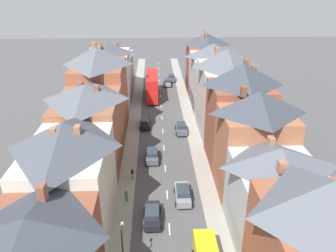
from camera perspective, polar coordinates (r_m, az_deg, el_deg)
pavement_left at (r=58.29m, az=-5.98°, el=-0.10°), size 2.20×104.00×0.14m
pavement_right at (r=58.53m, az=4.03°, el=0.08°), size 2.20×104.00×0.14m
centre_line_dashes at (r=56.40m, az=-0.91°, el=-0.92°), size 0.14×97.80×0.01m
terrace_row_left at (r=46.55m, az=-13.26°, el=0.62°), size 8.00×73.74×14.49m
terrace_row_right at (r=45.82m, az=12.27°, el=1.04°), size 8.00×72.59×14.19m
double_decker_bus_lead at (r=71.36m, az=-2.79°, el=7.07°), size 2.74×10.80×5.30m
car_near_blue at (r=47.45m, az=-2.75°, el=-5.08°), size 1.90×4.14×1.69m
car_parked_left_a at (r=36.76m, az=-2.75°, el=-15.20°), size 1.90×4.32×1.62m
car_parked_right_a at (r=80.19m, az=-0.16°, el=7.61°), size 1.90×4.05×1.67m
car_mid_black at (r=55.68m, az=2.29°, el=-0.32°), size 1.90×4.38×1.70m
car_parked_left_b at (r=57.90m, az=-4.04°, el=0.61°), size 1.90×4.23×1.63m
car_mid_white at (r=83.99m, az=0.63°, el=8.41°), size 1.90×3.86×1.68m
car_far_grey at (r=39.69m, az=2.56°, el=-11.67°), size 1.90×4.36×1.71m
pedestrian_mid_left at (r=39.46m, az=-7.29°, el=-11.81°), size 0.36×0.22×1.61m
pedestrian_mid_right at (r=43.19m, az=-6.25°, el=-8.19°), size 0.36×0.22×1.61m
street_lamp at (r=29.93m, az=-7.87°, el=-20.51°), size 0.20×1.12×5.50m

